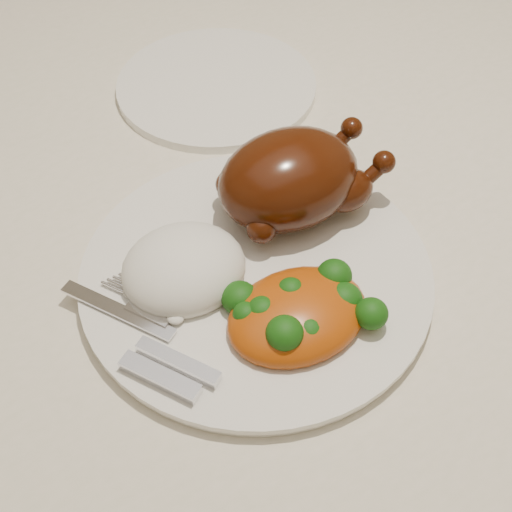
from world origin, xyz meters
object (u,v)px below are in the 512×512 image
dining_table (194,285)px  side_plate (216,86)px  roast_chicken (293,178)px  dinner_plate (256,275)px

dining_table → side_plate: size_ratio=6.83×
dining_table → roast_chicken: bearing=-32.3°
side_plate → roast_chicken: bearing=-101.7°
side_plate → roast_chicken: 0.23m
dining_table → side_plate: bearing=51.9°
dining_table → side_plate: 0.24m
dinner_plate → side_plate: 0.29m
dining_table → dinner_plate: dinner_plate is taller
dinner_plate → roast_chicken: 0.10m
dining_table → roast_chicken: 0.19m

